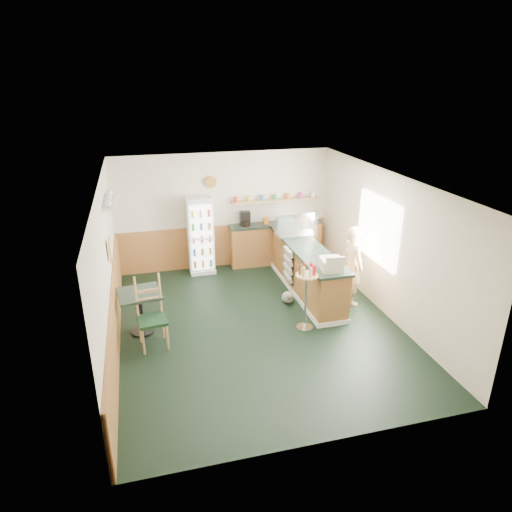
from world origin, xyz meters
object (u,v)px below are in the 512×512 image
object	(u,v)px
shopkeeper	(352,265)
cafe_table	(140,305)
cash_register	(331,264)
cafe_chair	(151,310)
condiment_stand	(306,288)
drinks_fridge	(201,236)
display_case	(296,225)

from	to	relation	value
shopkeeper	cafe_table	bearing A→B (deg)	85.68
cash_register	cafe_chair	xyz separation A→B (m)	(-3.22, -0.01, -0.47)
cash_register	cafe_table	distance (m)	3.47
condiment_stand	cafe_chair	xyz separation A→B (m)	(-2.69, 0.19, -0.15)
cafe_table	cafe_chair	bearing A→B (deg)	-66.29
drinks_fridge	shopkeeper	bearing A→B (deg)	-41.15
display_case	cafe_table	distance (m)	3.80
condiment_stand	shopkeeper	bearing A→B (deg)	30.25
display_case	shopkeeper	world-z (taller)	shopkeeper
drinks_fridge	condiment_stand	world-z (taller)	drinks_fridge
condiment_stand	display_case	bearing A→B (deg)	75.87
display_case	cafe_chair	size ratio (longest dim) A/B	0.68
shopkeeper	condiment_stand	distance (m)	1.43
display_case	drinks_fridge	bearing A→B (deg)	154.98
display_case	condiment_stand	bearing A→B (deg)	-104.13
cash_register	cafe_chair	world-z (taller)	cafe_chair
display_case	cash_register	size ratio (longest dim) A/B	2.15
display_case	cash_register	bearing A→B (deg)	-90.00
drinks_fridge	shopkeeper	size ratio (longest dim) A/B	1.09
drinks_fridge	condiment_stand	size ratio (longest dim) A/B	1.42
drinks_fridge	cash_register	bearing A→B (deg)	-55.41
cafe_table	cafe_chair	size ratio (longest dim) A/B	0.65
display_case	cafe_table	size ratio (longest dim) A/B	1.05
cafe_chair	cash_register	bearing A→B (deg)	-6.35
cash_register	condiment_stand	world-z (taller)	condiment_stand
condiment_stand	cafe_table	distance (m)	2.93
drinks_fridge	shopkeeper	xyz separation A→B (m)	(2.66, -2.33, -0.07)
cash_register	condiment_stand	size ratio (longest dim) A/B	0.32
drinks_fridge	cash_register	xyz separation A→B (m)	(1.96, -2.85, 0.24)
shopkeeper	cafe_table	distance (m)	4.11
cash_register	shopkeeper	xyz separation A→B (m)	(0.70, 0.52, -0.31)
shopkeeper	cafe_chair	xyz separation A→B (m)	(-3.92, -0.53, -0.16)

